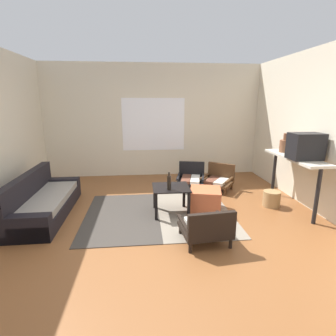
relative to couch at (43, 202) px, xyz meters
name	(u,v)px	position (x,y,z in m)	size (l,w,h in m)	color
ground_plane	(164,229)	(1.93, -0.71, -0.22)	(7.80, 7.80, 0.00)	brown
far_wall_with_window	(153,121)	(1.93, 2.35, 1.13)	(5.60, 0.13, 2.70)	beige
side_wall_right	(333,133)	(4.59, -0.41, 1.13)	(0.12, 6.60, 2.70)	beige
area_rug	(159,214)	(1.89, -0.17, -0.22)	(2.40, 1.93, 0.01)	#38332D
couch	(43,202)	(0.00, 0.00, 0.00)	(0.70, 1.92, 0.69)	black
coffee_table	(171,192)	(2.09, -0.15, 0.15)	(0.60, 0.56, 0.46)	black
armchair_by_window	(191,177)	(2.68, 1.16, 0.02)	(0.70, 0.76, 0.53)	black
armchair_striped_foreground	(206,227)	(2.45, -1.15, 0.01)	(0.68, 0.64, 0.51)	black
armchair_corner	(218,178)	(3.23, 0.99, 0.02)	(0.79, 0.78, 0.53)	#472D19
ottoman_orange	(205,200)	(2.69, -0.08, -0.03)	(0.51, 0.51, 0.38)	#BC5633
console_shelf	(295,163)	(4.23, -0.08, 0.58)	(0.41, 1.44, 0.92)	beige
crt_television	(305,146)	(4.23, -0.31, 0.91)	(0.49, 0.33, 0.42)	black
clay_vase	(285,145)	(4.23, 0.30, 0.82)	(0.19, 0.19, 0.34)	brown
glass_bottle	(169,182)	(2.05, -0.28, 0.36)	(0.06, 0.06, 0.28)	black
wicker_basket	(271,199)	(3.92, -0.01, -0.08)	(0.30, 0.30, 0.27)	#9E7A4C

